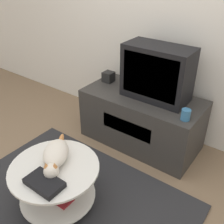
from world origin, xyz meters
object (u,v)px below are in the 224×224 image
(speaker, at_px, (108,77))
(cat, at_px, (55,155))
(tv, at_px, (157,73))
(dvd_box, at_px, (44,183))

(speaker, relative_size, cat, 0.24)
(speaker, bearing_deg, tv, -3.19)
(dvd_box, distance_m, cat, 0.25)
(tv, distance_m, dvd_box, 1.42)
(tv, xyz_separation_m, dvd_box, (-0.11, -1.36, -0.39))
(speaker, bearing_deg, dvd_box, -70.45)
(tv, distance_m, cat, 1.22)
(dvd_box, bearing_deg, speaker, 109.55)
(tv, relative_size, speaker, 5.79)
(dvd_box, relative_size, cat, 0.59)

